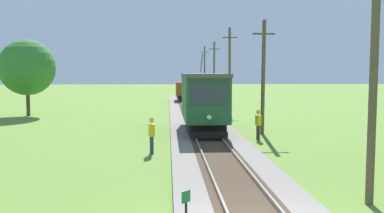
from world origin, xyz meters
TOP-DOWN VIEW (x-y plane):
  - red_tram at (0.00, 17.12)m, footprint 2.60×8.54m
  - freight_car at (0.00, 46.45)m, footprint 2.40×5.20m
  - utility_pole_foreground at (3.71, 1.71)m, footprint 1.40×0.30m
  - utility_pole_near_tram at (3.71, 16.53)m, footprint 1.40×0.50m
  - utility_pole_mid at (3.71, 31.63)m, footprint 1.40×0.51m
  - utility_pole_far at (3.71, 46.00)m, footprint 1.40×0.65m
  - utility_pole_distant at (3.71, 60.83)m, footprint 1.40×0.29m
  - trackside_signal_marker at (-1.84, -0.76)m, footprint 0.21×0.21m
  - track_worker at (-3.04, 10.19)m, footprint 0.33×0.43m
  - second_worker at (2.95, 14.21)m, footprint 0.31×0.42m
  - tree_left_far at (-14.75, 29.20)m, footprint 4.96×4.96m

SIDE VIEW (x-z plane):
  - trackside_signal_marker at x=-1.84m, z-range 0.08..1.26m
  - track_worker at x=-3.04m, z-range 0.09..1.88m
  - second_worker at x=2.95m, z-range 0.09..1.88m
  - freight_car at x=0.00m, z-range 0.40..2.71m
  - red_tram at x=0.00m, z-range -0.20..4.59m
  - utility_pole_near_tram at x=3.71m, z-range 0.10..7.24m
  - utility_pole_far at x=3.71m, z-range 0.10..7.91m
  - utility_pole_foreground at x=3.71m, z-range 0.10..7.98m
  - utility_pole_distant at x=3.71m, z-range 0.10..8.22m
  - utility_pole_mid at x=3.71m, z-range 0.10..8.31m
  - tree_left_far at x=-14.75m, z-range 0.92..7.72m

